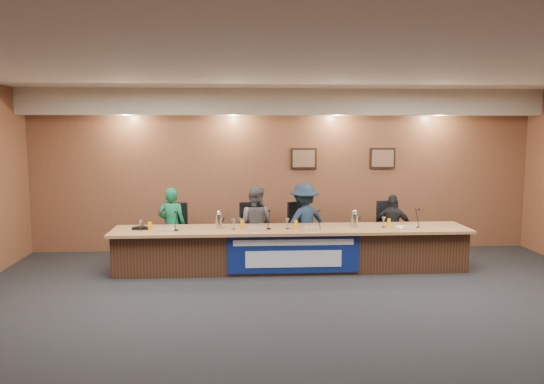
{
  "coord_description": "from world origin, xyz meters",
  "views": [
    {
      "loc": [
        -0.89,
        -6.56,
        2.46
      ],
      "look_at": [
        -0.31,
        2.73,
        1.33
      ],
      "focal_mm": 35.0,
      "sensor_mm": 36.0,
      "label": 1
    }
  ],
  "objects": [
    {
      "name": "nameplate_d",
      "position": [
        1.97,
        2.08,
        0.8
      ],
      "size": [
        0.24,
        0.08,
        0.1
      ],
      "primitive_type": "cube",
      "rotation": [
        0.31,
        0.0,
        0.0
      ],
      "color": "white",
      "rests_on": "dais_top"
    },
    {
      "name": "banner_text_lower",
      "position": [
        0.0,
        1.97,
        0.3
      ],
      "size": [
        1.6,
        0.01,
        0.28
      ],
      "primitive_type": "cube",
      "color": "silver",
      "rests_on": "banner"
    },
    {
      "name": "panelist_a",
      "position": [
        -2.12,
        3.01,
        0.7
      ],
      "size": [
        0.55,
        0.4,
        1.39
      ],
      "primitive_type": "imported",
      "rotation": [
        0.0,
        0.0,
        3.01
      ],
      "color": "#0D5E3A",
      "rests_on": "floor"
    },
    {
      "name": "office_chair_a",
      "position": [
        -2.12,
        3.11,
        0.48
      ],
      "size": [
        0.57,
        0.57,
        0.08
      ],
      "primitive_type": "cube",
      "rotation": [
        0.0,
        0.0,
        -0.22
      ],
      "color": "black",
      "rests_on": "floor"
    },
    {
      "name": "juice_glass_c",
      "position": [
        0.07,
        2.29,
        0.82
      ],
      "size": [
        0.06,
        0.06,
        0.15
      ],
      "primitive_type": "cylinder",
      "color": "#F5A109",
      "rests_on": "dais_top"
    },
    {
      "name": "dais_top",
      "position": [
        0.0,
        2.35,
        0.72
      ],
      "size": [
        6.1,
        0.95,
        0.05
      ],
      "primitive_type": "cube",
      "color": "#A07245",
      "rests_on": "dais_body"
    },
    {
      "name": "microphone_b",
      "position": [
        -0.4,
        2.27,
        0.76
      ],
      "size": [
        0.07,
        0.07,
        0.02
      ],
      "primitive_type": "cylinder",
      "color": "black",
      "rests_on": "dais_top"
    },
    {
      "name": "paper_stack",
      "position": [
        1.95,
        2.3,
        0.75
      ],
      "size": [
        0.26,
        0.33,
        0.01
      ],
      "primitive_type": "cube",
      "rotation": [
        0.0,
        0.0,
        0.14
      ],
      "color": "white",
      "rests_on": "dais_top"
    },
    {
      "name": "banner",
      "position": [
        0.0,
        1.99,
        0.38
      ],
      "size": [
        2.2,
        0.02,
        0.65
      ],
      "primitive_type": "cube",
      "color": "navy",
      "rests_on": "dais_body"
    },
    {
      "name": "juice_glass_d",
      "position": [
        1.69,
        2.32,
        0.82
      ],
      "size": [
        0.06,
        0.06,
        0.15
      ],
      "primitive_type": "cylinder",
      "color": "#F5A109",
      "rests_on": "dais_top"
    },
    {
      "name": "nameplate_c",
      "position": [
        0.33,
        2.08,
        0.8
      ],
      "size": [
        0.24,
        0.08,
        0.1
      ],
      "primitive_type": "cube",
      "rotation": [
        0.31,
        0.0,
        0.0
      ],
      "color": "white",
      "rests_on": "dais_top"
    },
    {
      "name": "microphone_c",
      "position": [
        0.45,
        2.24,
        0.76
      ],
      "size": [
        0.07,
        0.07,
        0.02
      ],
      "primitive_type": "cylinder",
      "color": "black",
      "rests_on": "dais_top"
    },
    {
      "name": "microphone_d",
      "position": [
        2.16,
        2.27,
        0.76
      ],
      "size": [
        0.07,
        0.07,
        0.02
      ],
      "primitive_type": "cylinder",
      "color": "black",
      "rests_on": "dais_top"
    },
    {
      "name": "juice_glass_a",
      "position": [
        -2.39,
        2.26,
        0.82
      ],
      "size": [
        0.06,
        0.06,
        0.15
      ],
      "primitive_type": "cylinder",
      "color": "#F5A109",
      "rests_on": "dais_top"
    },
    {
      "name": "floor",
      "position": [
        0.0,
        0.0,
        0.0
      ],
      "size": [
        10.0,
        10.0,
        0.0
      ],
      "primitive_type": "plane",
      "color": "black",
      "rests_on": "ground"
    },
    {
      "name": "banner_text_upper",
      "position": [
        0.0,
        1.97,
        0.58
      ],
      "size": [
        2.0,
        0.01,
        0.1
      ],
      "primitive_type": "cube",
      "color": "silver",
      "rests_on": "banner"
    },
    {
      "name": "wall_back",
      "position": [
        0.0,
        4.0,
        1.6
      ],
      "size": [
        10.0,
        0.04,
        3.2
      ],
      "primitive_type": "cube",
      "color": "brown",
      "rests_on": "floor"
    },
    {
      "name": "soffit",
      "position": [
        0.0,
        3.75,
        2.95
      ],
      "size": [
        10.0,
        0.5,
        0.5
      ],
      "primitive_type": "cube",
      "color": "beige",
      "rests_on": "wall_back"
    },
    {
      "name": "speakerphone",
      "position": [
        -2.57,
        2.41,
        0.78
      ],
      "size": [
        0.32,
        0.32,
        0.05
      ],
      "primitive_type": "cylinder",
      "color": "black",
      "rests_on": "dais_top"
    },
    {
      "name": "ceiling",
      "position": [
        0.0,
        0.0,
        3.2
      ],
      "size": [
        10.0,
        8.0,
        0.04
      ],
      "primitive_type": "cube",
      "color": "silver",
      "rests_on": "wall_back"
    },
    {
      "name": "microphone_a",
      "position": [
        -1.95,
        2.23,
        0.76
      ],
      "size": [
        0.07,
        0.07,
        0.02
      ],
      "primitive_type": "cylinder",
      "color": "black",
      "rests_on": "dais_top"
    },
    {
      "name": "water_glass_b",
      "position": [
        -0.99,
        2.28,
        0.84
      ],
      "size": [
        0.08,
        0.08,
        0.18
      ],
      "primitive_type": "cylinder",
      "color": "silver",
      "rests_on": "dais_top"
    },
    {
      "name": "water_glass_d",
      "position": [
        1.6,
        2.32,
        0.84
      ],
      "size": [
        0.08,
        0.08,
        0.18
      ],
      "primitive_type": "cylinder",
      "color": "silver",
      "rests_on": "dais_top"
    },
    {
      "name": "panelist_b",
      "position": [
        -0.61,
        3.01,
        0.7
      ],
      "size": [
        0.83,
        0.74,
        1.41
      ],
      "primitive_type": "imported",
      "rotation": [
        0.0,
        0.0,
        2.78
      ],
      "color": "#504F54",
      "rests_on": "floor"
    },
    {
      "name": "carafe_right",
      "position": [
        1.1,
        2.36,
        0.87
      ],
      "size": [
        0.13,
        0.13,
        0.24
      ],
      "primitive_type": "cylinder",
      "color": "silver",
      "rests_on": "dais_top"
    },
    {
      "name": "dais_body",
      "position": [
        0.0,
        2.4,
        0.35
      ],
      "size": [
        6.0,
        0.8,
        0.7
      ],
      "primitive_type": "cube",
      "color": "#412618",
      "rests_on": "floor"
    },
    {
      "name": "water_glass_c",
      "position": [
        -0.08,
        2.29,
        0.84
      ],
      "size": [
        0.08,
        0.08,
        0.18
      ],
      "primitive_type": "cylinder",
      "color": "silver",
      "rests_on": "dais_top"
    },
    {
      "name": "wall_photo_left",
      "position": [
        0.4,
        3.97,
        1.85
      ],
      "size": [
        0.52,
        0.04,
        0.42
      ],
      "primitive_type": "cube",
      "color": "black",
      "rests_on": "wall_back"
    },
    {
      "name": "office_chair_b",
      "position": [
        -0.61,
        3.11,
        0.48
      ],
      "size": [
        0.62,
        0.62,
        0.08
      ],
      "primitive_type": "cube",
      "rotation": [
        0.0,
        0.0,
        0.36
      ],
      "color": "black",
      "rests_on": "floor"
    },
    {
      "name": "wall_photo_right",
      "position": [
        2.0,
        3.97,
        1.85
      ],
      "size": [
        0.52,
        0.04,
        0.42
      ],
      "primitive_type": "cube",
      "color": "black",
      "rests_on": "wall_back"
    },
    {
      "name": "office_chair_d",
      "position": [
        1.96,
        3.11,
        0.48
      ],
      "size": [
        0.52,
        0.52,
        0.08
      ],
      "primitive_type": "cube",
      "rotation": [
        0.0,
        0.0,
        0.08
      ],
      "color": "black",
      "rests_on": "floor"
    },
    {
      "name": "nameplate_b",
      "position": [
        -0.61,
        2.08,
        0.8
      ],
      "size": [
        0.24,
        0.08,
        0.1
      ],
      "primitive_type": "cube",
      "rotation": [
        0.31,
        0.0,
        0.0
      ],
      "color": "white",
      "rests_on": "dais_top"
    },
    {
      "name": "water_glass_a",
      "position": [
        -2.55,
        2.31,
        0.84
      ],
      "size": [
        0.08,
        0.08,
        0.18
      ],
      "primitive_type": "cylinder",
      "color": "silver",
      "rests_on": "dais_top"
    },
    {
      "name": "nameplate_a",
      "position": [
        -2.11,
        2.14,
        0.8
      ],
      "size": [
        0.24,
        0.08,
        0.1
      ],
      "primitive_type": "cube",
      "rotation": [
        0.31,
        0.0,
        0.0
      ],
      "color": "white",
      "rests_on": "dais_top"
    },
    {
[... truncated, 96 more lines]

